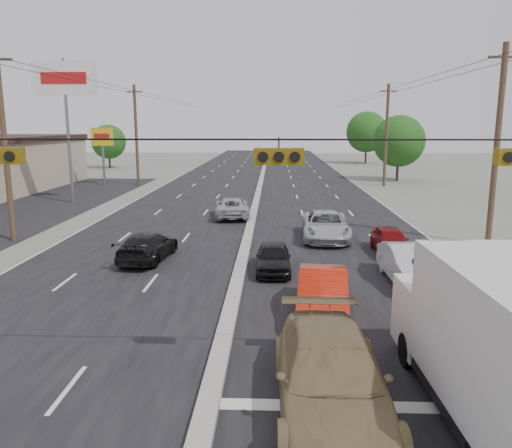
{
  "coord_description": "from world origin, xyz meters",
  "views": [
    {
      "loc": [
        1.4,
        -10.53,
        6.11
      ],
      "look_at": [
        0.7,
        9.01,
        2.2
      ],
      "focal_mm": 35.0,
      "sensor_mm": 36.0,
      "label": 1
    }
  ],
  "objects_px": {
    "utility_pole_left_b": "(5,144)",
    "tree_right_mid": "(399,141)",
    "red_sedan": "(323,294)",
    "utility_pole_right_c": "(386,135)",
    "utility_pole_left_c": "(136,135)",
    "queue_car_c": "(326,226)",
    "box_truck": "(497,341)",
    "pole_sign_far": "(102,142)",
    "tree_right_far": "(367,132)",
    "tree_left_far": "(109,142)",
    "oncoming_far": "(232,208)",
    "queue_car_a": "(273,258)",
    "tan_sedan": "(331,378)",
    "queue_car_d": "(435,281)",
    "oncoming_near": "(148,247)",
    "queue_car_e": "(390,241)",
    "pole_sign_billboard": "(65,87)",
    "queue_car_b": "(409,265)"
  },
  "relations": [
    {
      "from": "queue_car_e",
      "to": "tree_left_far",
      "type": "bearing_deg",
      "value": 123.01
    },
    {
      "from": "queue_car_d",
      "to": "tree_left_far",
      "type": "bearing_deg",
      "value": 110.85
    },
    {
      "from": "box_truck",
      "to": "queue_car_b",
      "type": "xyz_separation_m",
      "value": [
        0.74,
        9.27,
        -1.05
      ]
    },
    {
      "from": "box_truck",
      "to": "queue_car_a",
      "type": "bearing_deg",
      "value": 111.87
    },
    {
      "from": "utility_pole_left_b",
      "to": "tree_right_mid",
      "type": "xyz_separation_m",
      "value": [
        27.5,
        30.0,
        -0.77
      ]
    },
    {
      "from": "utility_pole_left_b",
      "to": "box_truck",
      "type": "xyz_separation_m",
      "value": [
        18.46,
        -15.89,
        -3.32
      ]
    },
    {
      "from": "utility_pole_left_b",
      "to": "pole_sign_far",
      "type": "distance_m",
      "value": 25.25
    },
    {
      "from": "red_sedan",
      "to": "oncoming_far",
      "type": "xyz_separation_m",
      "value": [
        -4.4,
        17.34,
        -0.07
      ]
    },
    {
      "from": "queue_car_c",
      "to": "queue_car_d",
      "type": "relative_size",
      "value": 1.25
    },
    {
      "from": "tree_right_mid",
      "to": "queue_car_c",
      "type": "distance_m",
      "value": 31.21
    },
    {
      "from": "queue_car_b",
      "to": "oncoming_far",
      "type": "xyz_separation_m",
      "value": [
        -8.1,
        13.82,
        -0.07
      ]
    },
    {
      "from": "utility_pole_left_c",
      "to": "red_sedan",
      "type": "height_order",
      "value": "utility_pole_left_c"
    },
    {
      "from": "tree_right_mid",
      "to": "oncoming_far",
      "type": "xyz_separation_m",
      "value": [
        -16.4,
        -22.8,
        -3.67
      ]
    },
    {
      "from": "queue_car_b",
      "to": "oncoming_near",
      "type": "height_order",
      "value": "queue_car_b"
    },
    {
      "from": "box_truck",
      "to": "oncoming_far",
      "type": "xyz_separation_m",
      "value": [
        -7.36,
        23.09,
        -1.12
      ]
    },
    {
      "from": "utility_pole_right_c",
      "to": "utility_pole_left_b",
      "type": "bearing_deg",
      "value": -135.0
    },
    {
      "from": "tree_right_mid",
      "to": "tree_right_far",
      "type": "xyz_separation_m",
      "value": [
        1.0,
        25.0,
        0.62
      ]
    },
    {
      "from": "utility_pole_left_c",
      "to": "queue_car_c",
      "type": "bearing_deg",
      "value": -55.22
    },
    {
      "from": "red_sedan",
      "to": "oncoming_near",
      "type": "relative_size",
      "value": 1.02
    },
    {
      "from": "box_truck",
      "to": "queue_car_d",
      "type": "height_order",
      "value": "box_truck"
    },
    {
      "from": "tree_right_far",
      "to": "tree_right_mid",
      "type": "bearing_deg",
      "value": -92.29
    },
    {
      "from": "tree_right_far",
      "to": "queue_car_d",
      "type": "bearing_deg",
      "value": -97.93
    },
    {
      "from": "tan_sedan",
      "to": "tree_left_far",
      "type": "bearing_deg",
      "value": 111.76
    },
    {
      "from": "utility_pole_left_b",
      "to": "queue_car_e",
      "type": "bearing_deg",
      "value": -6.1
    },
    {
      "from": "utility_pole_left_c",
      "to": "queue_car_c",
      "type": "height_order",
      "value": "utility_pole_left_c"
    },
    {
      "from": "utility_pole_left_c",
      "to": "box_truck",
      "type": "distance_m",
      "value": 44.99
    },
    {
      "from": "tree_left_far",
      "to": "oncoming_far",
      "type": "relative_size",
      "value": 1.28
    },
    {
      "from": "queue_car_d",
      "to": "oncoming_far",
      "type": "height_order",
      "value": "oncoming_far"
    },
    {
      "from": "utility_pole_right_c",
      "to": "red_sedan",
      "type": "distance_m",
      "value": 36.66
    },
    {
      "from": "queue_car_d",
      "to": "oncoming_near",
      "type": "relative_size",
      "value": 0.96
    },
    {
      "from": "utility_pole_left_c",
      "to": "tree_right_mid",
      "type": "distance_m",
      "value": 27.96
    },
    {
      "from": "utility_pole_left_b",
      "to": "pole_sign_billboard",
      "type": "xyz_separation_m",
      "value": [
        -2.0,
        13.0,
        3.76
      ]
    },
    {
      "from": "tan_sedan",
      "to": "oncoming_far",
      "type": "relative_size",
      "value": 1.2
    },
    {
      "from": "oncoming_far",
      "to": "pole_sign_billboard",
      "type": "bearing_deg",
      "value": -30.08
    },
    {
      "from": "queue_car_a",
      "to": "tree_right_mid",
      "type": "bearing_deg",
      "value": 68.63
    },
    {
      "from": "tree_right_mid",
      "to": "red_sedan",
      "type": "relative_size",
      "value": 1.6
    },
    {
      "from": "tree_right_mid",
      "to": "queue_car_b",
      "type": "height_order",
      "value": "tree_right_mid"
    },
    {
      "from": "tan_sedan",
      "to": "queue_car_a",
      "type": "height_order",
      "value": "tan_sedan"
    },
    {
      "from": "pole_sign_billboard",
      "to": "queue_car_d",
      "type": "relative_size",
      "value": 2.6
    },
    {
      "from": "tree_right_mid",
      "to": "queue_car_d",
      "type": "relative_size",
      "value": 1.69
    },
    {
      "from": "tree_left_far",
      "to": "queue_car_b",
      "type": "distance_m",
      "value": 59.14
    },
    {
      "from": "tan_sedan",
      "to": "tree_right_far",
      "type": "bearing_deg",
      "value": 79.0
    },
    {
      "from": "red_sedan",
      "to": "tree_right_far",
      "type": "bearing_deg",
      "value": 84.12
    },
    {
      "from": "box_truck",
      "to": "oncoming_far",
      "type": "bearing_deg",
      "value": 106.35
    },
    {
      "from": "queue_car_c",
      "to": "utility_pole_right_c",
      "type": "bearing_deg",
      "value": 73.3
    },
    {
      "from": "pole_sign_billboard",
      "to": "tree_right_far",
      "type": "xyz_separation_m",
      "value": [
        30.5,
        42.0,
        -3.91
      ]
    },
    {
      "from": "queue_car_b",
      "to": "queue_car_c",
      "type": "relative_size",
      "value": 0.85
    },
    {
      "from": "pole_sign_billboard",
      "to": "oncoming_near",
      "type": "height_order",
      "value": "pole_sign_billboard"
    },
    {
      "from": "tree_right_far",
      "to": "tan_sedan",
      "type": "distance_m",
      "value": 72.13
    },
    {
      "from": "tan_sedan",
      "to": "box_truck",
      "type": "bearing_deg",
      "value": -2.64
    }
  ]
}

